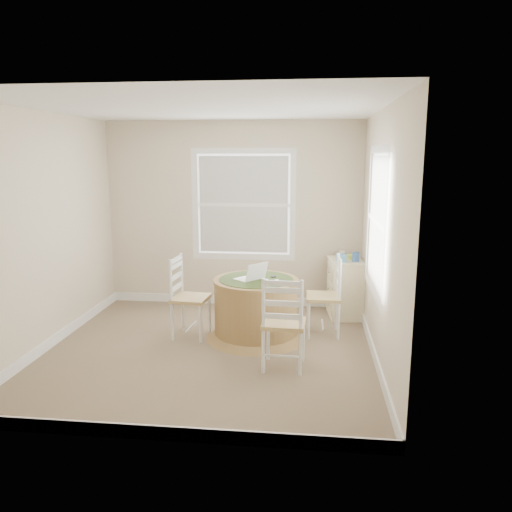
# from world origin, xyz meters

# --- Properties ---
(room) EXTENTS (3.64, 3.64, 2.64)m
(room) POSITION_xyz_m (0.17, 0.16, 1.30)
(room) COLOR #75664A
(room) RESTS_ON ground
(round_table) EXTENTS (1.18, 1.18, 0.72)m
(round_table) POSITION_xyz_m (0.47, 0.47, 0.39)
(round_table) COLOR olive
(round_table) RESTS_ON ground
(chair_left) EXTENTS (0.43, 0.45, 0.95)m
(chair_left) POSITION_xyz_m (-0.30, 0.42, 0.47)
(chair_left) COLOR white
(chair_left) RESTS_ON ground
(chair_near) EXTENTS (0.44, 0.42, 0.95)m
(chair_near) POSITION_xyz_m (0.85, -0.36, 0.47)
(chair_near) COLOR white
(chair_near) RESTS_ON ground
(chair_right) EXTENTS (0.41, 0.43, 0.95)m
(chair_right) POSITION_xyz_m (1.26, 0.66, 0.47)
(chair_right) COLOR white
(chair_right) RESTS_ON ground
(laptop) EXTENTS (0.41, 0.41, 0.22)m
(laptop) POSITION_xyz_m (0.42, 0.46, 0.74)
(laptop) COLOR white
(laptop) RESTS_ON round_table
(mouse) EXTENTS (0.07, 0.10, 0.03)m
(mouse) POSITION_xyz_m (0.60, 0.40, 0.72)
(mouse) COLOR white
(mouse) RESTS_ON round_table
(phone) EXTENTS (0.06, 0.10, 0.02)m
(phone) POSITION_xyz_m (0.72, 0.41, 0.71)
(phone) COLOR #B7BABF
(phone) RESTS_ON round_table
(keys) EXTENTS (0.07, 0.06, 0.02)m
(keys) POSITION_xyz_m (0.67, 0.58, 0.72)
(keys) COLOR black
(keys) RESTS_ON round_table
(corner_chest) EXTENTS (0.49, 0.63, 0.78)m
(corner_chest) POSITION_xyz_m (1.56, 1.40, 0.39)
(corner_chest) COLOR beige
(corner_chest) RESTS_ON ground
(tissue_box) EXTENTS (0.13, 0.13, 0.10)m
(tissue_box) POSITION_xyz_m (1.49, 1.27, 0.83)
(tissue_box) COLOR #4E88B3
(tissue_box) RESTS_ON corner_chest
(box_yellow) EXTENTS (0.16, 0.12, 0.06)m
(box_yellow) POSITION_xyz_m (1.62, 1.44, 0.81)
(box_yellow) COLOR #DBE751
(box_yellow) RESTS_ON corner_chest
(box_blue) EXTENTS (0.09, 0.09, 0.12)m
(box_blue) POSITION_xyz_m (1.68, 1.30, 0.84)
(box_blue) COLOR #355D9F
(box_blue) RESTS_ON corner_chest
(cup_cream) EXTENTS (0.07, 0.07, 0.09)m
(cup_cream) POSITION_xyz_m (1.52, 1.56, 0.82)
(cup_cream) COLOR beige
(cup_cream) RESTS_ON corner_chest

